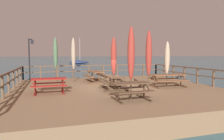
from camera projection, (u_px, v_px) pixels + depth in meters
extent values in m
plane|color=#2D5B6B|center=(116.00, 101.00, 12.22)|extent=(600.00, 600.00, 0.00)
cube|color=#846647|center=(116.00, 94.00, 12.19)|extent=(12.01, 11.70, 0.82)
cube|color=brown|center=(96.00, 65.00, 17.51)|extent=(11.71, 0.09, 0.08)
cube|color=brown|center=(96.00, 71.00, 17.55)|extent=(11.71, 0.07, 0.06)
cube|color=brown|center=(23.00, 73.00, 15.85)|extent=(0.10, 0.10, 1.05)
cube|color=brown|center=(40.00, 73.00, 16.23)|extent=(0.10, 0.10, 1.05)
cube|color=brown|center=(57.00, 72.00, 16.61)|extent=(0.10, 0.10, 1.05)
cube|color=brown|center=(73.00, 72.00, 16.98)|extent=(0.10, 0.10, 1.05)
cube|color=brown|center=(88.00, 72.00, 17.36)|extent=(0.10, 0.10, 1.05)
cube|color=brown|center=(103.00, 71.00, 17.74)|extent=(0.10, 0.10, 1.05)
cube|color=brown|center=(117.00, 71.00, 18.12)|extent=(0.10, 0.10, 1.05)
cube|color=brown|center=(131.00, 70.00, 18.50)|extent=(0.10, 0.10, 1.05)
cube|color=brown|center=(143.00, 70.00, 18.88)|extent=(0.10, 0.10, 1.05)
cube|color=brown|center=(156.00, 70.00, 19.26)|extent=(0.10, 0.10, 1.05)
cube|color=brown|center=(8.00, 73.00, 10.37)|extent=(0.09, 11.40, 0.08)
cube|color=brown|center=(9.00, 82.00, 10.41)|extent=(0.07, 11.40, 0.06)
cube|color=brown|center=(2.00, 87.00, 9.05)|extent=(0.10, 0.10, 1.05)
cube|color=brown|center=(9.00, 83.00, 10.41)|extent=(0.10, 0.10, 1.05)
cube|color=brown|center=(13.00, 80.00, 11.77)|extent=(0.10, 0.10, 1.05)
cube|color=brown|center=(17.00, 77.00, 13.13)|extent=(0.10, 0.10, 1.05)
cube|color=brown|center=(20.00, 75.00, 14.49)|extent=(0.10, 0.10, 1.05)
cube|color=brown|center=(23.00, 73.00, 15.85)|extent=(0.10, 0.10, 1.05)
cube|color=brown|center=(198.00, 68.00, 13.78)|extent=(0.09, 11.40, 0.08)
cube|color=brown|center=(197.00, 75.00, 13.82)|extent=(0.07, 11.40, 0.06)
cube|color=brown|center=(213.00, 78.00, 12.46)|extent=(0.10, 0.10, 1.05)
cube|color=brown|center=(197.00, 76.00, 13.82)|extent=(0.10, 0.10, 1.05)
cube|color=brown|center=(184.00, 74.00, 15.18)|extent=(0.10, 0.10, 1.05)
cube|color=brown|center=(173.00, 72.00, 16.54)|extent=(0.10, 0.10, 1.05)
cube|color=brown|center=(164.00, 71.00, 17.90)|extent=(0.10, 0.10, 1.05)
cube|color=brown|center=(156.00, 70.00, 19.26)|extent=(0.10, 0.10, 1.05)
cube|color=brown|center=(95.00, 72.00, 14.72)|extent=(0.94, 2.13, 0.05)
cube|color=brown|center=(103.00, 75.00, 14.95)|extent=(0.46, 2.08, 0.04)
cube|color=brown|center=(88.00, 76.00, 14.53)|extent=(0.46, 2.08, 0.04)
cube|color=brown|center=(99.00, 83.00, 13.99)|extent=(1.40, 0.20, 0.06)
cylinder|color=brown|center=(99.00, 78.00, 13.96)|extent=(0.07, 0.07, 0.74)
cylinder|color=brown|center=(103.00, 75.00, 14.05)|extent=(0.63, 0.11, 0.37)
cylinder|color=brown|center=(95.00, 75.00, 13.84)|extent=(0.63, 0.11, 0.37)
cube|color=brown|center=(92.00, 80.00, 15.56)|extent=(1.40, 0.20, 0.06)
cylinder|color=brown|center=(92.00, 76.00, 15.54)|extent=(0.07, 0.07, 0.74)
cylinder|color=brown|center=(96.00, 73.00, 15.62)|extent=(0.63, 0.11, 0.37)
cylinder|color=brown|center=(89.00, 73.00, 15.42)|extent=(0.63, 0.11, 0.37)
cube|color=brown|center=(113.00, 76.00, 11.58)|extent=(0.83, 1.93, 0.05)
cube|color=brown|center=(123.00, 81.00, 11.75)|extent=(0.35, 1.91, 0.04)
cube|color=brown|center=(104.00, 82.00, 11.46)|extent=(0.35, 1.91, 0.04)
cube|color=#432F1F|center=(117.00, 91.00, 10.89)|extent=(1.40, 0.14, 0.06)
cylinder|color=#432F1F|center=(117.00, 85.00, 10.87)|extent=(0.07, 0.07, 0.74)
cylinder|color=#432F1F|center=(122.00, 80.00, 10.92)|extent=(0.63, 0.08, 0.37)
cylinder|color=#432F1F|center=(112.00, 81.00, 10.78)|extent=(0.63, 0.08, 0.37)
cube|color=#432F1F|center=(110.00, 87.00, 12.38)|extent=(1.40, 0.14, 0.06)
cylinder|color=#432F1F|center=(110.00, 81.00, 12.35)|extent=(0.07, 0.07, 0.74)
cylinder|color=#432F1F|center=(115.00, 77.00, 12.41)|extent=(0.63, 0.08, 0.37)
cylinder|color=#432F1F|center=(106.00, 78.00, 12.27)|extent=(0.63, 0.08, 0.37)
cube|color=maroon|center=(49.00, 79.00, 10.45)|extent=(1.73, 0.77, 0.05)
cube|color=maroon|center=(49.00, 86.00, 9.94)|extent=(1.73, 0.29, 0.04)
cube|color=maroon|center=(49.00, 83.00, 11.01)|extent=(1.73, 0.29, 0.04)
cube|color=maroon|center=(35.00, 93.00, 10.30)|extent=(0.09, 1.40, 0.06)
cylinder|color=maroon|center=(35.00, 86.00, 10.28)|extent=(0.07, 0.07, 0.74)
cylinder|color=maroon|center=(35.00, 83.00, 9.99)|extent=(0.06, 0.63, 0.37)
cylinder|color=maroon|center=(35.00, 81.00, 10.53)|extent=(0.06, 0.63, 0.37)
cube|color=maroon|center=(63.00, 92.00, 10.71)|extent=(0.09, 1.40, 0.06)
cylinder|color=maroon|center=(63.00, 85.00, 10.68)|extent=(0.07, 0.07, 0.74)
cylinder|color=maroon|center=(63.00, 82.00, 10.40)|extent=(0.06, 0.63, 0.37)
cylinder|color=maroon|center=(62.00, 80.00, 10.93)|extent=(0.06, 0.63, 0.37)
cube|color=brown|center=(131.00, 83.00, 8.86)|extent=(1.70, 0.82, 0.05)
cube|color=brown|center=(136.00, 92.00, 8.36)|extent=(1.68, 0.34, 0.04)
cube|color=brown|center=(126.00, 88.00, 9.41)|extent=(1.68, 0.34, 0.04)
cube|color=#432F1F|center=(117.00, 100.00, 8.70)|extent=(0.13, 1.40, 0.06)
cylinder|color=#432F1F|center=(117.00, 92.00, 8.68)|extent=(0.07, 0.07, 0.74)
cylinder|color=#432F1F|center=(119.00, 88.00, 8.40)|extent=(0.08, 0.63, 0.37)
cylinder|color=#432F1F|center=(115.00, 86.00, 8.92)|extent=(0.08, 0.63, 0.37)
cube|color=#432F1F|center=(144.00, 98.00, 9.13)|extent=(0.13, 1.40, 0.06)
cylinder|color=#432F1F|center=(144.00, 90.00, 9.11)|extent=(0.07, 0.07, 0.74)
cylinder|color=#432F1F|center=(147.00, 87.00, 8.82)|extent=(0.08, 0.63, 0.37)
cylinder|color=#432F1F|center=(141.00, 85.00, 9.35)|extent=(0.08, 0.63, 0.37)
cube|color=brown|center=(168.00, 75.00, 12.46)|extent=(2.20, 0.88, 0.05)
cube|color=brown|center=(173.00, 81.00, 11.94)|extent=(2.17, 0.40, 0.04)
cube|color=brown|center=(164.00, 79.00, 13.02)|extent=(2.17, 0.40, 0.04)
cube|color=brown|center=(154.00, 87.00, 12.30)|extent=(0.16, 1.40, 0.06)
cylinder|color=brown|center=(155.00, 81.00, 12.27)|extent=(0.07, 0.07, 0.74)
cylinder|color=brown|center=(157.00, 78.00, 11.99)|extent=(0.09, 0.63, 0.37)
cylinder|color=brown|center=(153.00, 77.00, 12.53)|extent=(0.09, 0.63, 0.37)
cube|color=brown|center=(181.00, 86.00, 12.73)|extent=(0.16, 1.40, 0.06)
cylinder|color=brown|center=(181.00, 80.00, 12.70)|extent=(0.07, 0.07, 0.74)
cylinder|color=brown|center=(184.00, 77.00, 12.41)|extent=(0.09, 0.63, 0.37)
cylinder|color=brown|center=(178.00, 76.00, 12.95)|extent=(0.09, 0.63, 0.37)
cylinder|color=#4C3828|center=(149.00, 64.00, 10.30)|extent=(0.06, 0.06, 3.03)
ellipsoid|color=#A33328|center=(149.00, 53.00, 10.26)|extent=(0.32, 0.32, 2.30)
cylinder|color=maroon|center=(149.00, 57.00, 10.28)|extent=(0.21, 0.21, 0.05)
cone|color=#4C3828|center=(149.00, 33.00, 10.18)|extent=(0.10, 0.10, 0.14)
cylinder|color=#4C3828|center=(114.00, 65.00, 11.45)|extent=(0.06, 0.06, 2.80)
ellipsoid|color=#A33328|center=(114.00, 56.00, 11.42)|extent=(0.32, 0.32, 2.13)
cylinder|color=maroon|center=(114.00, 59.00, 11.43)|extent=(0.21, 0.21, 0.05)
cone|color=#4C3828|center=(114.00, 39.00, 11.34)|extent=(0.10, 0.10, 0.14)
cylinder|color=#4C3828|center=(74.00, 61.00, 14.77)|extent=(0.06, 0.06, 3.04)
ellipsoid|color=tan|center=(73.00, 54.00, 14.72)|extent=(0.32, 0.32, 2.31)
cylinder|color=#685B4C|center=(73.00, 56.00, 14.74)|extent=(0.21, 0.21, 0.05)
cone|color=#4C3828|center=(73.00, 39.00, 14.64)|extent=(0.10, 0.10, 0.14)
cylinder|color=#4C3828|center=(131.00, 66.00, 8.74)|extent=(0.06, 0.06, 3.02)
ellipsoid|color=#A33328|center=(131.00, 53.00, 8.70)|extent=(0.32, 0.32, 2.29)
cylinder|color=maroon|center=(131.00, 57.00, 8.71)|extent=(0.21, 0.21, 0.05)
cone|color=#4C3828|center=(131.00, 29.00, 8.61)|extent=(0.10, 0.10, 0.14)
cylinder|color=#4C3828|center=(167.00, 65.00, 12.44)|extent=(0.06, 0.06, 2.65)
ellipsoid|color=tan|center=(167.00, 58.00, 12.41)|extent=(0.32, 0.32, 2.01)
cylinder|color=#71614F|center=(167.00, 60.00, 12.42)|extent=(0.21, 0.21, 0.05)
cone|color=#4C3828|center=(167.00, 43.00, 12.34)|extent=(0.10, 0.10, 0.14)
cylinder|color=#4C3828|center=(56.00, 61.00, 14.88)|extent=(0.06, 0.06, 3.10)
ellipsoid|color=#4C704C|center=(56.00, 53.00, 14.84)|extent=(0.32, 0.32, 2.35)
cylinder|color=#2D432D|center=(56.00, 55.00, 14.85)|extent=(0.21, 0.21, 0.05)
cone|color=#4C3828|center=(55.00, 38.00, 14.75)|extent=(0.10, 0.10, 0.14)
cylinder|color=black|center=(29.00, 60.00, 15.40)|extent=(0.09, 0.09, 3.20)
cylinder|color=black|center=(30.00, 39.00, 15.10)|extent=(0.33, 0.51, 0.06)
cube|color=black|center=(32.00, 42.00, 14.93)|extent=(0.20, 0.20, 0.28)
sphere|color=#F4E08C|center=(32.00, 42.00, 14.93)|extent=(0.14, 0.14, 0.14)
ellipsoid|color=navy|center=(79.00, 62.00, 60.28)|extent=(6.17, 2.47, 0.90)
cube|color=#202949|center=(78.00, 61.00, 60.20)|extent=(1.93, 1.33, 0.36)
cylinder|color=silver|center=(80.00, 50.00, 60.04)|extent=(0.10, 0.10, 7.00)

